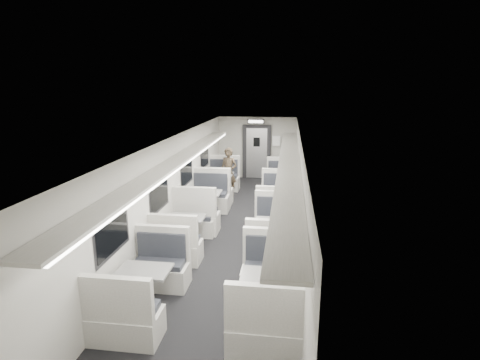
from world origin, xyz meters
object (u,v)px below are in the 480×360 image
(booth_right_d, at_px, (268,296))
(booth_right_b, at_px, (278,204))
(booth_left_b, at_px, (203,206))
(booth_left_d, at_px, (145,289))
(passenger, at_px, (229,172))
(exit_sign, at_px, (256,121))
(booth_left_c, at_px, (186,231))
(booth_left_a, at_px, (219,185))
(booth_right_c, at_px, (275,237))
(booth_right_a, at_px, (280,184))
(vestibule_door, at_px, (257,152))

(booth_right_d, bearing_deg, booth_right_b, 90.00)
(booth_left_b, bearing_deg, booth_left_d, -90.00)
(passenger, bearing_deg, exit_sign, 90.77)
(booth_left_c, height_order, exit_sign, exit_sign)
(booth_left_a, relative_size, booth_left_d, 1.09)
(booth_left_d, xyz_separation_m, booth_right_c, (2.00, 2.38, 0.01))
(booth_left_c, xyz_separation_m, booth_right_d, (2.00, -2.47, 0.01))
(booth_right_a, xyz_separation_m, exit_sign, (-1.00, 1.79, 1.91))
(booth_left_c, distance_m, exit_sign, 6.54)
(vestibule_door, bearing_deg, booth_left_d, -96.23)
(booth_left_c, bearing_deg, passenger, 85.60)
(booth_left_d, relative_size, booth_right_d, 0.97)
(booth_right_c, relative_size, booth_right_d, 1.01)
(booth_right_d, bearing_deg, booth_left_c, 129.04)
(booth_right_a, relative_size, passenger, 1.29)
(vestibule_door, relative_size, exit_sign, 3.39)
(booth_left_d, relative_size, passenger, 1.27)
(booth_left_d, bearing_deg, passenger, 87.27)
(booth_left_c, xyz_separation_m, exit_sign, (1.00, 6.18, 1.91))
(booth_right_a, bearing_deg, booth_left_a, -169.75)
(booth_right_b, bearing_deg, exit_sign, 104.19)
(exit_sign, bearing_deg, booth_right_b, -75.81)
(booth_right_b, bearing_deg, booth_right_c, -90.00)
(booth_left_b, height_order, booth_right_a, booth_left_b)
(booth_right_a, relative_size, booth_right_c, 0.98)
(booth_left_c, bearing_deg, booth_left_d, -90.00)
(booth_left_c, relative_size, booth_left_d, 1.00)
(booth_left_b, distance_m, passenger, 2.38)
(booth_left_a, distance_m, exit_sign, 3.03)
(vestibule_door, bearing_deg, booth_right_d, -83.75)
(booth_left_c, distance_m, vestibule_door, 6.77)
(booth_right_b, bearing_deg, booth_left_d, -112.97)
(booth_left_d, bearing_deg, booth_right_c, 50.00)
(booth_left_d, xyz_separation_m, booth_right_b, (2.00, 4.72, 0.02))
(booth_left_d, distance_m, booth_right_b, 5.13)
(booth_left_c, relative_size, exit_sign, 3.30)
(booth_left_b, relative_size, exit_sign, 3.69)
(booth_right_b, height_order, exit_sign, exit_sign)
(booth_left_a, bearing_deg, booth_left_b, -90.00)
(booth_right_c, xyz_separation_m, passenger, (-1.69, 4.17, 0.43))
(booth_right_c, relative_size, vestibule_door, 1.02)
(booth_right_c, xyz_separation_m, booth_right_d, (0.00, -2.35, -0.00))
(booth_left_d, relative_size, vestibule_door, 0.98)
(booth_right_a, xyz_separation_m, booth_right_d, (0.00, -6.85, 0.00))
(booth_left_c, relative_size, booth_right_a, 0.98)
(passenger, distance_m, exit_sign, 2.67)
(vestibule_door, bearing_deg, booth_right_a, -66.31)
(passenger, bearing_deg, booth_left_b, -78.92)
(booth_left_b, bearing_deg, exit_sign, 77.34)
(booth_right_c, xyz_separation_m, exit_sign, (-1.00, 6.29, 1.90))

